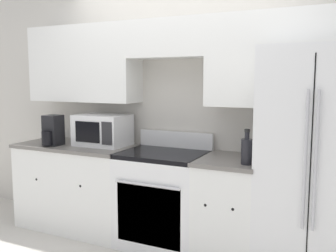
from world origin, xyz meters
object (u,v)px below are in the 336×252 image
(refrigerator, at_px, (314,163))
(bottle, at_px, (247,150))
(oven_range, at_px, (163,198))
(microwave, at_px, (103,130))

(refrigerator, distance_m, bottle, 0.54)
(oven_range, distance_m, bottle, 1.00)
(microwave, bearing_deg, refrigerator, -0.79)
(oven_range, bearing_deg, bottle, -11.03)
(refrigerator, xyz_separation_m, microwave, (-2.04, 0.03, 0.14))
(refrigerator, relative_size, bottle, 6.39)
(microwave, height_order, bottle, microwave)
(oven_range, relative_size, bottle, 3.69)
(refrigerator, xyz_separation_m, bottle, (-0.49, -0.20, 0.10))
(refrigerator, height_order, microwave, refrigerator)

